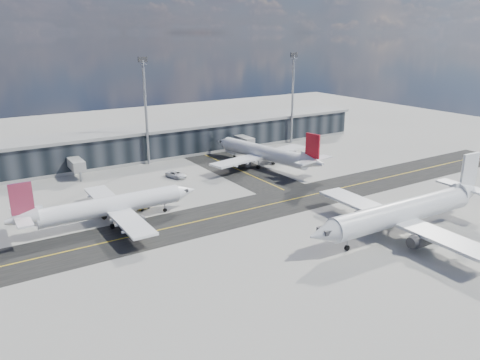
# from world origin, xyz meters

# --- Properties ---
(ground) EXTENTS (300.00, 300.00, 0.00)m
(ground) POSITION_xyz_m (0.00, 0.00, 0.00)
(ground) COLOR gray
(ground) RESTS_ON ground
(taxiway_lanes) EXTENTS (180.00, 63.00, 0.03)m
(taxiway_lanes) POSITION_xyz_m (3.91, 10.74, 0.01)
(taxiway_lanes) COLOR black
(taxiway_lanes) RESTS_ON ground
(terminal_concourse) EXTENTS (152.00, 19.80, 8.80)m
(terminal_concourse) POSITION_xyz_m (0.04, 54.93, 4.09)
(terminal_concourse) COLOR black
(terminal_concourse) RESTS_ON ground
(floodlight_masts) EXTENTS (102.50, 0.70, 28.90)m
(floodlight_masts) POSITION_xyz_m (0.00, 48.00, 15.61)
(floodlight_masts) COLOR gray
(floodlight_masts) RESTS_ON ground
(airliner_af) EXTENTS (35.87, 30.49, 10.67)m
(airliner_af) POSITION_xyz_m (-22.26, 11.94, 3.52)
(airliner_af) COLOR white
(airliner_af) RESTS_ON ground
(airliner_redtail) EXTENTS (33.23, 38.74, 11.52)m
(airliner_redtail) POSITION_xyz_m (25.72, 28.68, 3.80)
(airliner_redtail) COLOR white
(airliner_redtail) RESTS_ON ground
(airliner_near) EXTENTS (42.87, 36.49, 12.73)m
(airliner_near) POSITION_xyz_m (21.14, -21.05, 4.20)
(airliner_near) COLOR silver
(airliner_near) RESTS_ON ground
(baggage_tug) EXTENTS (3.21, 2.44, 1.82)m
(baggage_tug) POSITION_xyz_m (-13.89, 15.87, 0.91)
(baggage_tug) COLOR yellow
(baggage_tug) RESTS_ON ground
(service_van) EXTENTS (4.52, 6.45, 1.63)m
(service_van) POSITION_xyz_m (1.02, 32.37, 0.82)
(service_van) COLOR white
(service_van) RESTS_ON ground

